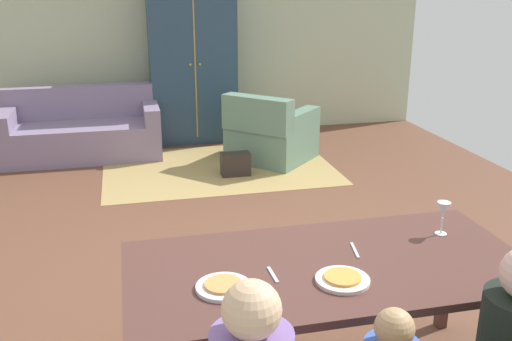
{
  "coord_description": "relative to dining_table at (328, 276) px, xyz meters",
  "views": [
    {
      "loc": [
        -0.77,
        -3.75,
        2.07
      ],
      "look_at": [
        0.06,
        -0.22,
        0.85
      ],
      "focal_mm": 40.01,
      "sensor_mm": 36.0,
      "label": 1
    }
  ],
  "objects": [
    {
      "name": "pizza_near_man",
      "position": [
        -0.54,
        -0.12,
        0.09
      ],
      "size": [
        0.17,
        0.17,
        0.01
      ],
      "primitive_type": "cylinder",
      "color": "#DC914D",
      "rests_on": "plate_near_man"
    },
    {
      "name": "area_rug",
      "position": [
        0.09,
        3.85,
        -0.69
      ],
      "size": [
        2.6,
        1.8,
        0.01
      ],
      "primitive_type": "cube",
      "color": "tan",
      "rests_on": "ground_plane"
    },
    {
      "name": "dining_table",
      "position": [
        0.0,
        0.0,
        0.0
      ],
      "size": [
        1.96,
        0.94,
        0.76
      ],
      "color": "#502E29",
      "rests_on": "ground_plane"
    },
    {
      "name": "armoire",
      "position": [
        -0.01,
        5.17,
        0.36
      ],
      "size": [
        1.1,
        0.59,
        2.1
      ],
      "color": "#294158",
      "rests_on": "ground_plane"
    },
    {
      "name": "couch",
      "position": [
        -1.44,
        4.71,
        -0.39
      ],
      "size": [
        1.85,
        0.86,
        0.82
      ],
      "color": "gray",
      "rests_on": "ground_plane"
    },
    {
      "name": "plate_near_child",
      "position": [
        0.0,
        -0.18,
        0.08
      ],
      "size": [
        0.25,
        0.25,
        0.02
      ],
      "primitive_type": "cylinder",
      "color": "silver",
      "rests_on": "dining_table"
    },
    {
      "name": "plate_near_man",
      "position": [
        -0.54,
        -0.12,
        0.08
      ],
      "size": [
        0.25,
        0.25,
        0.02
      ],
      "primitive_type": "cylinder",
      "color": "silver",
      "rests_on": "dining_table"
    },
    {
      "name": "pizza_near_child",
      "position": [
        0.0,
        -0.18,
        0.09
      ],
      "size": [
        0.17,
        0.17,
        0.01
      ],
      "primitive_type": "cylinder",
      "color": "gold",
      "rests_on": "plate_near_child"
    },
    {
      "name": "knife",
      "position": [
        0.18,
        0.1,
        0.07
      ],
      "size": [
        0.04,
        0.17,
        0.01
      ],
      "primitive_type": "cube",
      "rotation": [
        0.0,
        0.0,
        -0.18
      ],
      "color": "silver",
      "rests_on": "dining_table"
    },
    {
      "name": "armchair",
      "position": [
        0.74,
        4.01,
        -0.37
      ],
      "size": [
        1.21,
        1.21,
        0.82
      ],
      "color": "slate",
      "rests_on": "ground_plane"
    },
    {
      "name": "wine_glass",
      "position": [
        0.71,
        0.18,
        0.2
      ],
      "size": [
        0.07,
        0.07,
        0.19
      ],
      "color": "silver",
      "rests_on": "dining_table"
    },
    {
      "name": "back_wall",
      "position": [
        -0.14,
        5.56,
        0.66
      ],
      "size": [
        6.88,
        0.1,
        2.7
      ],
      "primitive_type": "cube",
      "color": "#BBC09F",
      "rests_on": "ground_plane"
    },
    {
      "name": "ground_plane",
      "position": [
        -0.14,
        2.16,
        -0.7
      ],
      "size": [
        6.88,
        6.69,
        0.02
      ],
      "primitive_type": "cube",
      "color": "brown"
    },
    {
      "name": "fork",
      "position": [
        -0.29,
        -0.05,
        0.07
      ],
      "size": [
        0.02,
        0.15,
        0.01
      ],
      "primitive_type": "cube",
      "rotation": [
        0.0,
        0.0,
        0.03
      ],
      "color": "silver",
      "rests_on": "dining_table"
    },
    {
      "name": "handbag",
      "position": [
        0.23,
        3.55,
        -0.56
      ],
      "size": [
        0.32,
        0.16,
        0.26
      ],
      "primitive_type": "cube",
      "color": "#2E2624",
      "rests_on": "ground_plane"
    }
  ]
}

